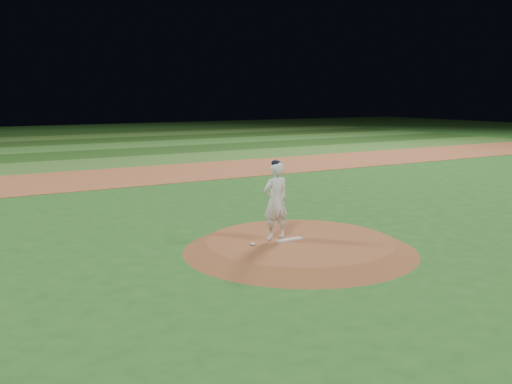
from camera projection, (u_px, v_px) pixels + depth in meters
ground at (300, 250)px, 13.44m from camera, size 120.00×120.00×0.00m
infield_dirt_band at (117, 177)px, 25.26m from camera, size 70.00×6.00×0.02m
outfield_stripe_0 at (84, 164)px, 29.91m from camera, size 70.00×5.00×0.02m
outfield_stripe_1 at (63, 156)px, 34.13m from camera, size 70.00×5.00×0.02m
outfield_stripe_2 at (46, 149)px, 38.35m from camera, size 70.00×5.00×0.02m
outfield_stripe_3 at (32, 143)px, 42.57m from camera, size 70.00×5.00×0.02m
outfield_stripe_4 at (21, 139)px, 46.79m from camera, size 70.00×5.00×0.02m
outfield_stripe_5 at (12, 135)px, 51.01m from camera, size 70.00×5.00×0.02m
pitchers_mound at (300, 245)px, 13.42m from camera, size 5.50×5.50×0.25m
pitching_rubber at (290, 240)px, 13.37m from camera, size 0.67×0.17×0.03m
rosin_bag at (253, 244)px, 12.92m from camera, size 0.11×0.11×0.06m
pitcher_on_mound at (276, 201)px, 13.33m from camera, size 0.68×0.46×1.88m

